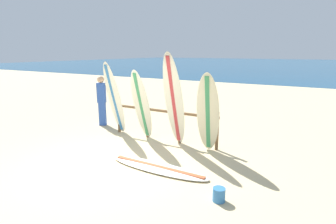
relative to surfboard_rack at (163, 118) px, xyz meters
The scene contains 10 objects.
ground_plane 2.40m from the surfboard_rack, 94.94° to the right, with size 120.00×120.00×0.00m, color #D3BC8C.
ocean_water 55.71m from the surfboard_rack, 90.20° to the left, with size 120.00×80.00×0.01m, color navy.
surfboard_rack is the anchor object (origin of this frame).
surfboard_leaning_far_left 1.68m from the surfboard_rack, 169.35° to the right, with size 0.50×0.77×2.33m.
surfboard_leaning_left 0.74m from the surfboard_rack, 142.17° to the right, with size 0.58×0.86×2.14m.
surfboard_leaning_center_left 0.92m from the surfboard_rack, 32.41° to the right, with size 0.57×0.77×2.62m.
surfboard_leaning_center 1.65m from the surfboard_rack, 13.65° to the right, with size 0.70×0.79×2.14m.
surfboard_lying_on_sand 2.15m from the surfboard_rack, 62.47° to the right, with size 2.49×0.59×0.08m.
beachgoer_standing 2.78m from the surfboard_rack, behind, with size 0.33×0.28×1.77m.
sand_bucket 3.59m from the surfboard_rack, 42.94° to the right, with size 0.23×0.23×0.25m, color #3372B2.
Camera 1 is at (4.15, -4.32, 2.61)m, focal length 28.66 mm.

